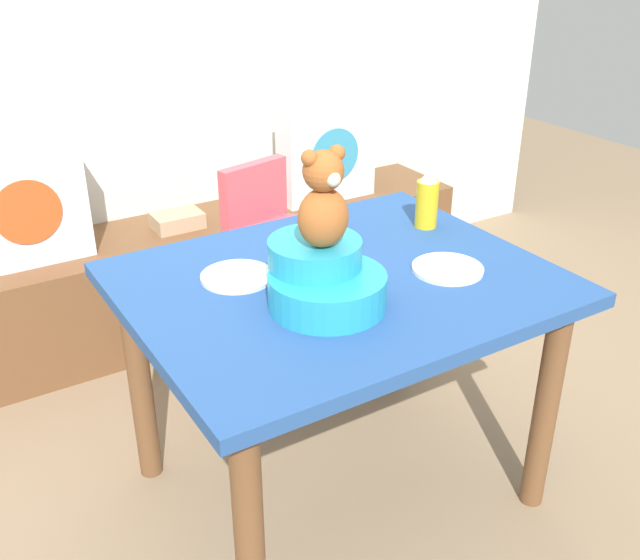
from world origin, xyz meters
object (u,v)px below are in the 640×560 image
object	(u,v)px
book_stack	(178,220)
coffee_mug	(320,215)
infant_seat_teal	(323,278)
ketchup_bottle	(427,201)
dining_table	(339,313)
highchair	(277,238)
teddy_bear	(323,201)
dinner_plate_far	(237,276)
pillow_floral_right	(326,151)
dinner_plate_near	(448,269)
pillow_floral_left	(23,206)

from	to	relation	value
book_stack	coffee_mug	distance (m)	0.95
infant_seat_teal	ketchup_bottle	world-z (taller)	ketchup_bottle
dining_table	highchair	world-z (taller)	highchair
book_stack	coffee_mug	xyz separation A→B (m)	(0.15, -0.89, 0.30)
teddy_bear	dinner_plate_far	world-z (taller)	teddy_bear
dinner_plate_far	dining_table	bearing A→B (deg)	-30.83
pillow_floral_right	highchair	bearing A→B (deg)	-139.31
pillow_floral_right	book_stack	distance (m)	0.74
dining_table	dinner_plate_near	world-z (taller)	dinner_plate_near
ketchup_bottle	dinner_plate_near	bearing A→B (deg)	-118.03
pillow_floral_right	dinner_plate_far	xyz separation A→B (m)	(-0.95, -1.05, 0.07)
dining_table	dinner_plate_far	distance (m)	0.30
dining_table	dinner_plate_far	bearing A→B (deg)	149.17
book_stack	dinner_plate_near	world-z (taller)	dinner_plate_near
highchair	dinner_plate_near	size ratio (longest dim) A/B	3.95
highchair	ketchup_bottle	bearing A→B (deg)	-70.98
teddy_bear	dinner_plate_near	distance (m)	0.48
pillow_floral_right	dinner_plate_near	xyz separation A→B (m)	(-0.43, -1.31, 0.07)
book_stack	dining_table	xyz separation A→B (m)	(0.01, -1.21, 0.14)
dinner_plate_near	pillow_floral_right	bearing A→B (deg)	72.06
book_stack	dinner_plate_far	distance (m)	1.12
dining_table	ketchup_bottle	xyz separation A→B (m)	(0.43, 0.16, 0.20)
highchair	ketchup_bottle	size ratio (longest dim) A/B	4.27
book_stack	ketchup_bottle	bearing A→B (deg)	-67.07
ketchup_bottle	dinner_plate_near	world-z (taller)	ketchup_bottle
coffee_mug	dinner_plate_near	bearing A→B (deg)	-71.99
pillow_floral_right	teddy_bear	distance (m)	1.57
infant_seat_teal	ketchup_bottle	bearing A→B (deg)	25.67
highchair	dinner_plate_near	xyz separation A→B (m)	(0.06, -0.90, 0.22)
coffee_mug	pillow_floral_right	bearing A→B (deg)	56.83
highchair	dinner_plate_near	bearing A→B (deg)	-86.25
pillow_floral_right	infant_seat_teal	size ratio (longest dim) A/B	1.33
dining_table	highchair	size ratio (longest dim) A/B	1.44
ketchup_bottle	dinner_plate_far	bearing A→B (deg)	-178.27
infant_seat_teal	dining_table	bearing A→B (deg)	41.20
ketchup_bottle	infant_seat_teal	bearing A→B (deg)	-154.33
pillow_floral_left	book_stack	world-z (taller)	pillow_floral_left
pillow_floral_left	dinner_plate_far	xyz separation A→B (m)	(0.36, -1.05, 0.07)
dining_table	coffee_mug	xyz separation A→B (m)	(0.14, 0.32, 0.16)
ketchup_bottle	coffee_mug	world-z (taller)	ketchup_bottle
dining_table	coffee_mug	world-z (taller)	coffee_mug
highchair	pillow_floral_right	bearing A→B (deg)	40.69
pillow_floral_left	dinner_plate_far	world-z (taller)	pillow_floral_left
pillow_floral_right	infant_seat_teal	xyz separation A→B (m)	(-0.82, -1.29, 0.13)
dining_table	dinner_plate_near	xyz separation A→B (m)	(0.28, -0.12, 0.12)
pillow_floral_left	infant_seat_teal	distance (m)	1.38
pillow_floral_left	highchair	distance (m)	0.93
book_stack	teddy_bear	bearing A→B (deg)	-94.54
infant_seat_teal	coffee_mug	size ratio (longest dim) A/B	2.75
dining_table	infant_seat_teal	bearing A→B (deg)	-138.80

